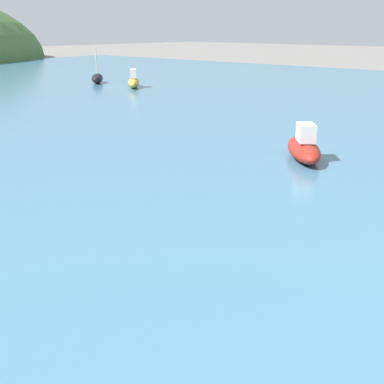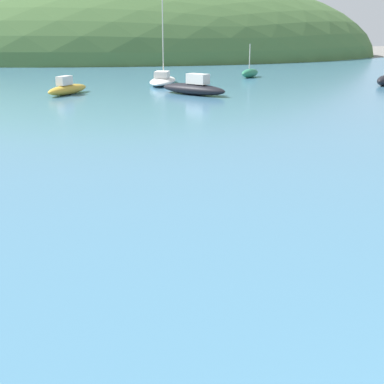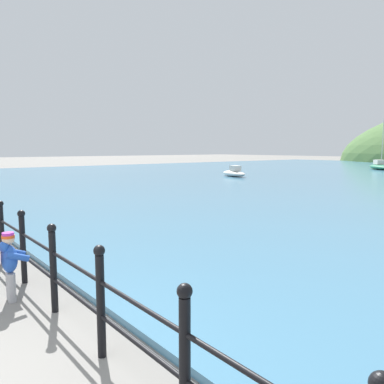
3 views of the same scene
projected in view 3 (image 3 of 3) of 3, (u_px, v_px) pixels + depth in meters
The scene contains 4 objects.
iron_railing at pixel (101, 298), 3.88m from camera, with size 8.61×0.12×1.21m.
child_in_coat at pixel (8, 260), 5.33m from camera, with size 0.40×0.54×1.00m.
boat_twin_mast at pixel (380, 166), 37.61m from camera, with size 3.90×3.89×4.98m.
boat_green_fishing at pixel (234, 173), 28.21m from camera, with size 3.17×1.91×0.82m.
Camera 3 is at (3.65, -0.13, 2.19)m, focal length 35.00 mm.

